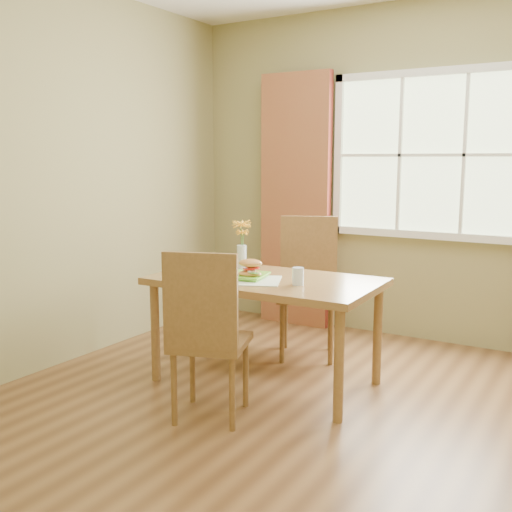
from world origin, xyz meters
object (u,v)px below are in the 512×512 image
object	(u,v)px
chair_near	(206,329)
water_glass	(298,277)
flower_vase	(242,240)
dining_table	(266,289)
croissant_sandwich	(250,268)
chair_far	(308,279)

from	to	relation	value
chair_near	water_glass	size ratio (longest dim) A/B	9.21
flower_vase	dining_table	bearing A→B (deg)	-32.58
dining_table	croissant_sandwich	size ratio (longest dim) A/B	8.18
chair_near	water_glass	xyz separation A→B (m)	(0.25, 0.62, 0.22)
chair_near	flower_vase	distance (m)	1.03
chair_near	croissant_sandwich	bearing A→B (deg)	78.21
water_glass	flower_vase	distance (m)	0.67
chair_near	flower_vase	bearing A→B (deg)	91.26
croissant_sandwich	flower_vase	size ratio (longest dim) A/B	0.52
water_glass	dining_table	bearing A→B (deg)	163.31
dining_table	flower_vase	bearing A→B (deg)	146.03
chair_far	flower_vase	size ratio (longest dim) A/B	3.03
chair_near	flower_vase	xyz separation A→B (m)	(-0.34, 0.90, 0.37)
flower_vase	chair_near	bearing A→B (deg)	-69.44
water_glass	flower_vase	world-z (taller)	flower_vase
chair_near	chair_far	size ratio (longest dim) A/B	0.95
dining_table	water_glass	size ratio (longest dim) A/B	13.72
chair_far	flower_vase	bearing A→B (deg)	-142.84
croissant_sandwich	dining_table	bearing A→B (deg)	51.01
chair_far	flower_vase	world-z (taller)	flower_vase
dining_table	chair_near	size ratio (longest dim) A/B	1.49
chair_near	dining_table	bearing A→B (deg)	73.01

